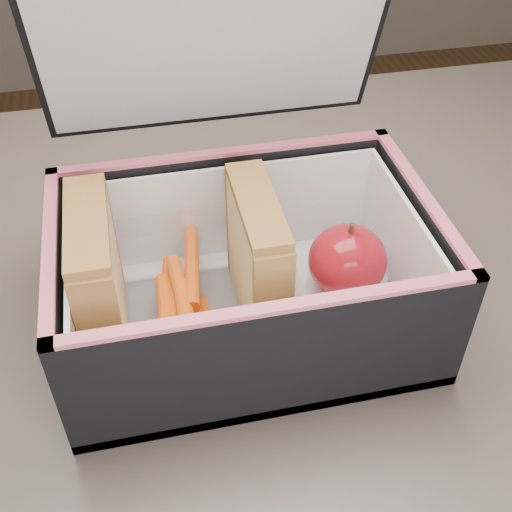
# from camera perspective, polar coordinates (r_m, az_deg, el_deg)

# --- Properties ---
(kitchen_table) EXTENTS (1.20, 0.80, 0.75)m
(kitchen_table) POSITION_cam_1_polar(r_m,az_deg,el_deg) (0.61, -1.66, -10.97)
(kitchen_table) COLOR brown
(kitchen_table) RESTS_ON ground
(lunch_bag) EXTENTS (0.29, 0.25, 0.28)m
(lunch_bag) POSITION_cam_1_polar(r_m,az_deg,el_deg) (0.50, -0.98, -0.80)
(lunch_bag) COLOR black
(lunch_bag) RESTS_ON kitchen_table
(plastic_tub) EXTENTS (0.17, 0.12, 0.07)m
(plastic_tub) POSITION_cam_1_polar(r_m,az_deg,el_deg) (0.50, -6.56, -3.36)
(plastic_tub) COLOR white
(plastic_tub) RESTS_ON lunch_bag
(sandwich_left) EXTENTS (0.03, 0.11, 0.12)m
(sandwich_left) POSITION_cam_1_polar(r_m,az_deg,el_deg) (0.48, -13.79, -2.16)
(sandwich_left) COLOR #D8C182
(sandwich_left) RESTS_ON plastic_tub
(sandwich_right) EXTENTS (0.03, 0.10, 0.11)m
(sandwich_right) POSITION_cam_1_polar(r_m,az_deg,el_deg) (0.49, 0.13, -0.31)
(sandwich_right) COLOR #D8C182
(sandwich_right) RESTS_ON plastic_tub
(carrot_sticks) EXTENTS (0.05, 0.16, 0.03)m
(carrot_sticks) POSITION_cam_1_polar(r_m,az_deg,el_deg) (0.50, -6.32, -5.20)
(carrot_sticks) COLOR #DA4912
(carrot_sticks) RESTS_ON plastic_tub
(paper_napkin) EXTENTS (0.09, 0.09, 0.01)m
(paper_napkin) POSITION_cam_1_polar(r_m,az_deg,el_deg) (0.55, 8.06, -2.66)
(paper_napkin) COLOR white
(paper_napkin) RESTS_ON lunch_bag
(red_apple) EXTENTS (0.07, 0.07, 0.07)m
(red_apple) POSITION_cam_1_polar(r_m,az_deg,el_deg) (0.53, 8.12, -0.41)
(red_apple) COLOR maroon
(red_apple) RESTS_ON paper_napkin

